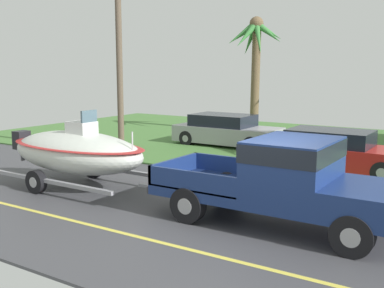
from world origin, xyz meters
The scene contains 7 objects.
ground centered at (0.00, 8.38, -0.01)m, with size 36.00×22.00×0.11m.
pickup_truck_towing centered at (0.67, 0.41, 1.06)m, with size 5.64×2.08×1.93m.
boat_on_trailer centered at (-5.76, 0.41, 1.04)m, with size 5.77×2.41×2.24m.
parked_sedan_near centered at (-0.16, 6.41, 0.67)m, with size 4.66×1.85×1.38m.
parked_sedan_far centered at (-5.61, 8.97, 0.67)m, with size 4.58×1.93×1.38m.
palm_tree_near_left centered at (-6.35, 13.24, 4.31)m, with size 2.80×2.95×5.91m.
utility_pole centered at (-8.28, 5.17, 3.98)m, with size 0.24×1.80×7.65m.
Camera 1 is at (4.21, -8.91, 3.41)m, focal length 44.36 mm.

